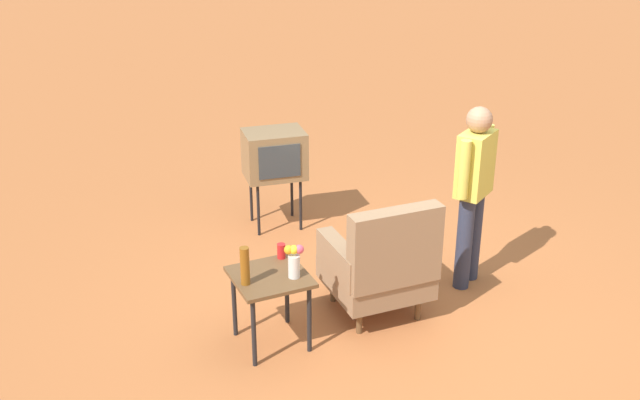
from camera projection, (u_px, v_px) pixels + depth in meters
name	position (u px, v px, depth m)	size (l,w,h in m)	color
ground_plane	(404.00, 310.00, 6.39)	(60.00, 60.00, 0.00)	#AD6033
armchair	(381.00, 263.00, 6.11)	(0.81, 0.81, 1.06)	brown
side_table	(270.00, 285.00, 5.74)	(0.56, 0.56, 0.61)	black
tv_on_stand	(274.00, 155.00, 7.59)	(0.66, 0.52, 1.03)	black
person_standing	(473.00, 186.00, 6.45)	(0.50, 0.38, 1.64)	#2D3347
soda_can_red	(281.00, 251.00, 5.94)	(0.07, 0.07, 0.12)	red
bottle_tall_amber	(245.00, 266.00, 5.53)	(0.07, 0.07, 0.30)	brown
flower_vase	(294.00, 259.00, 5.63)	(0.14, 0.10, 0.27)	silver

